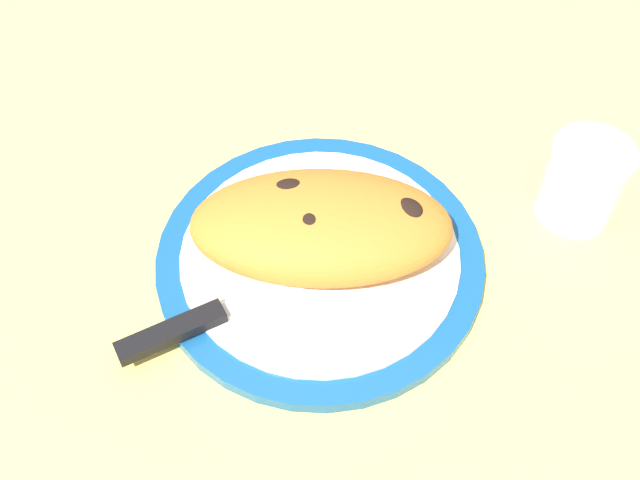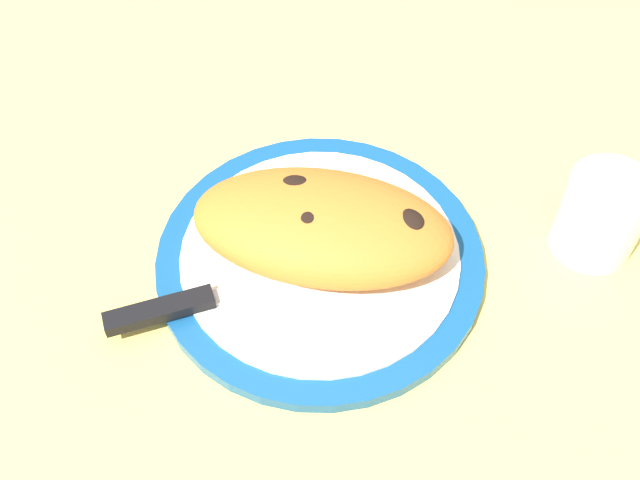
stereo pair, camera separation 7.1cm
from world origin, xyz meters
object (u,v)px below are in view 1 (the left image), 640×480
object	(u,v)px
calzone	(326,227)
knife	(208,317)
fork	(335,198)
water_glass	(582,185)
plate	(320,258)

from	to	relation	value
calzone	knife	world-z (taller)	calzone
fork	knife	size ratio (longest dim) A/B	0.77
fork	water_glass	xyz separation A→B (cm)	(-24.02, -3.92, 1.82)
plate	fork	xyz separation A→B (cm)	(-0.42, -6.89, 1.09)
plate	calzone	xyz separation A→B (cm)	(-0.46, -0.67, 4.17)
knife	fork	bearing A→B (deg)	-119.76
plate	fork	size ratio (longest dim) A/B	1.97
plate	fork	world-z (taller)	fork
water_glass	knife	bearing A→B (deg)	30.83
calzone	knife	bearing A→B (deg)	46.59
plate	knife	xyz separation A→B (cm)	(8.62, 8.93, 1.38)
fork	plate	bearing A→B (deg)	86.49
knife	calzone	bearing A→B (deg)	-133.41
knife	plate	bearing A→B (deg)	-134.01
plate	knife	distance (cm)	12.49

